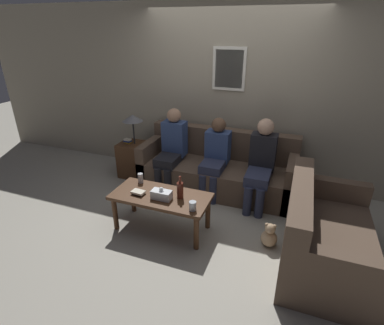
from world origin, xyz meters
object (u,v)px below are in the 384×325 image
object	(u,v)px
wine_bottle	(180,190)
person_middle	(215,155)
drinking_glass	(193,206)
teddy_bear	(269,236)
person_right	(261,161)
couch_side	(322,238)
person_left	(172,146)
couch_main	(218,169)
coffee_table	(161,200)

from	to	relation	value
wine_bottle	person_middle	world-z (taller)	person_middle
drinking_glass	teddy_bear	bearing A→B (deg)	20.28
drinking_glass	person_right	xyz separation A→B (m)	(0.53, 1.18, 0.11)
couch_side	person_middle	size ratio (longest dim) A/B	1.33
person_left	person_right	world-z (taller)	person_left
couch_main	teddy_bear	world-z (taller)	couch_main
drinking_glass	couch_side	bearing A→B (deg)	9.87
wine_bottle	drinking_glass	xyz separation A→B (m)	(0.22, -0.19, -0.05)
couch_side	teddy_bear	distance (m)	0.55
couch_side	teddy_bear	size ratio (longest dim) A/B	5.06
teddy_bear	couch_main	bearing A→B (deg)	130.13
couch_main	teddy_bear	xyz separation A→B (m)	(0.92, -1.09, -0.17)
couch_side	wine_bottle	size ratio (longest dim) A/B	5.35
drinking_glass	teddy_bear	world-z (taller)	drinking_glass
coffee_table	drinking_glass	bearing A→B (deg)	-19.31
couch_main	teddy_bear	bearing A→B (deg)	-49.87
person_middle	person_left	bearing A→B (deg)	-179.88
wine_bottle	person_middle	distance (m)	1.06
couch_side	coffee_table	size ratio (longest dim) A/B	1.27
drinking_glass	person_left	xyz separation A→B (m)	(-0.80, 1.24, 0.11)
wine_bottle	couch_main	bearing A→B (deg)	85.20
couch_side	person_right	size ratio (longest dim) A/B	1.25
teddy_bear	coffee_table	bearing A→B (deg)	-173.82
wine_bottle	drinking_glass	bearing A→B (deg)	-40.09
person_right	person_middle	bearing A→B (deg)	174.97
couch_main	drinking_glass	xyz separation A→B (m)	(0.12, -1.39, 0.22)
wine_bottle	drinking_glass	size ratio (longest dim) A/B	2.70
couch_side	person_left	size ratio (longest dim) A/B	1.24
couch_main	wine_bottle	distance (m)	1.24
couch_side	person_middle	xyz separation A→B (m)	(-1.45, 1.01, 0.30)
coffee_table	person_right	xyz separation A→B (m)	(0.99, 1.02, 0.23)
teddy_bear	person_middle	bearing A→B (deg)	134.36
couch_side	person_right	world-z (taller)	person_right
person_left	coffee_table	bearing A→B (deg)	-72.55
couch_main	wine_bottle	xyz separation A→B (m)	(-0.10, -1.21, 0.27)
person_right	coffee_table	bearing A→B (deg)	-133.90
couch_main	couch_side	xyz separation A→B (m)	(1.44, -1.16, 0.00)
drinking_glass	person_left	bearing A→B (deg)	122.72
drinking_glass	person_middle	xyz separation A→B (m)	(-0.12, 1.24, 0.08)
person_left	person_middle	xyz separation A→B (m)	(0.68, 0.00, -0.03)
wine_bottle	person_left	size ratio (longest dim) A/B	0.23
wine_bottle	person_left	bearing A→B (deg)	118.64
wine_bottle	drinking_glass	world-z (taller)	wine_bottle
couch_main	coffee_table	size ratio (longest dim) A/B	1.95
wine_bottle	teddy_bear	xyz separation A→B (m)	(1.02, 0.11, -0.45)
couch_main	person_right	bearing A→B (deg)	-17.73
coffee_table	person_middle	distance (m)	1.15
couch_side	wine_bottle	bearing A→B (deg)	91.65
drinking_glass	person_right	bearing A→B (deg)	65.96
person_left	person_right	bearing A→B (deg)	-2.41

